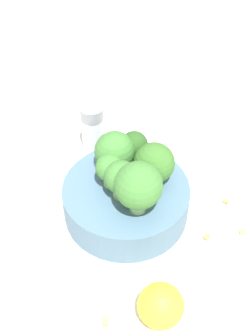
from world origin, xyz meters
The scene contains 15 objects.
ground_plane centered at (0.00, 0.00, 0.00)m, with size 3.00×3.00×0.00m, color silver.
bowl centered at (0.00, 0.00, 0.02)m, with size 0.15×0.15×0.04m, color slate.
broccoli_floret_0 centered at (0.04, 0.00, 0.08)m, with size 0.05×0.05×0.07m.
broccoli_floret_1 centered at (0.01, -0.01, 0.07)m, with size 0.04×0.04×0.05m.
broccoli_floret_2 centered at (-0.04, 0.00, 0.07)m, with size 0.05×0.05×0.05m.
broccoli_floret_3 centered at (-0.04, 0.03, 0.07)m, with size 0.03×0.03×0.05m.
broccoli_floret_4 centered at (-0.01, -0.02, 0.07)m, with size 0.03×0.03×0.05m.
broccoli_floret_5 centered at (0.00, 0.04, 0.07)m, with size 0.05×0.05×0.05m.
pepper_shaker centered at (-0.12, 0.00, 0.04)m, with size 0.03×0.03×0.08m.
lemon_wedge centered at (0.15, -0.02, 0.02)m, with size 0.05×0.05×0.05m, color yellow.
almond_crumb_0 centered at (-0.11, 0.06, 0.00)m, with size 0.01×0.01×0.01m, color olive.
almond_crumb_1 centered at (0.08, 0.12, 0.00)m, with size 0.01×0.01×0.01m, color tan.
almond_crumb_2 centered at (0.13, -0.08, 0.00)m, with size 0.01×0.01×0.01m, color tan.
almond_crumb_3 centered at (0.07, 0.07, 0.00)m, with size 0.01×0.01×0.01m, color #AD7F4C.
almond_crumb_4 centered at (0.03, 0.12, 0.00)m, with size 0.01×0.01×0.01m, color #AD7F4C.
Camera 1 is at (0.35, -0.14, 0.45)m, focal length 50.00 mm.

